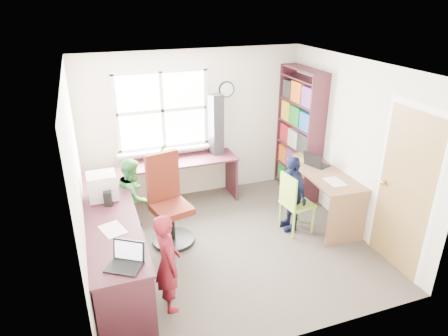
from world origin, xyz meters
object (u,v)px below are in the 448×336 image
person_red (168,263)px  laptop_right (315,163)px  swivel_chair (169,205)px  laptop_left (126,260)px  right_desk (324,186)px  wooden_chair (294,201)px  person_navy (291,193)px  bookshelf (299,136)px  cd_tower (216,125)px  l_desk (133,248)px  potted_plant (161,153)px  person_green (134,196)px  crt_monitor (102,186)px

person_red → laptop_right: bearing=-64.6°
swivel_chair → laptop_left: 1.60m
right_desk → person_red: size_ratio=1.22×
wooden_chair → person_navy: bearing=76.8°
bookshelf → cd_tower: (-1.33, 0.33, 0.23)m
person_red → l_desk: bearing=25.8°
cd_tower → potted_plant: (-0.92, -0.10, -0.33)m
l_desk → bookshelf: bookshelf is taller
person_green → right_desk: bearing=-83.0°
bookshelf → laptop_right: 0.75m
laptop_right → cd_tower: (-1.21, 1.06, 0.41)m
cd_tower → potted_plant: 0.99m
swivel_chair → laptop_right: size_ratio=3.15×
crt_monitor → laptop_right: 3.07m
person_red → person_green: person_red is taller
person_navy → person_red: bearing=-67.0°
right_desk → cd_tower: size_ratio=1.42×
person_green → laptop_left: bearing=-169.4°
wooden_chair → potted_plant: 2.13m
bookshelf → swivel_chair: (-2.38, -0.76, -0.46)m
right_desk → laptop_left: bearing=-154.9°
wooden_chair → crt_monitor: size_ratio=2.49×
crt_monitor → cd_tower: 2.15m
cd_tower → crt_monitor: bearing=-166.6°
laptop_right → l_desk: bearing=84.3°
right_desk → bookshelf: bearing=87.5°
wooden_chair → crt_monitor: 2.58m
person_navy → laptop_left: bearing=-68.4°
bookshelf → laptop_left: bearing=-144.9°
laptop_right → person_green: 2.70m
l_desk → laptop_right: bearing=14.7°
cd_tower → laptop_left: bearing=-140.6°
right_desk → cd_tower: bearing=136.2°
laptop_left → person_green: person_green is taller
potted_plant → swivel_chair: bearing=-97.0°
right_desk → potted_plant: bearing=153.9°
l_desk → right_desk: bearing=9.2°
swivel_chair → wooden_chair: (1.69, -0.39, -0.05)m
l_desk → swivel_chair: 0.92m
cd_tower → l_desk: bearing=-147.6°
wooden_chair → laptop_left: bearing=-163.6°
crt_monitor → potted_plant: 1.32m
bookshelf → wooden_chair: (-0.69, -1.14, -0.51)m
crt_monitor → laptop_right: bearing=-1.8°
right_desk → cd_tower: (-1.22, 1.34, 0.67)m
laptop_left → wooden_chair: bearing=55.7°
wooden_chair → laptop_right: laptop_right is taller
wooden_chair → laptop_left: laptop_left is taller
person_red → person_navy: 2.22m
l_desk → right_desk: right_desk is taller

